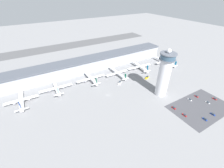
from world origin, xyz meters
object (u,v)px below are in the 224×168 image
at_px(airplane_gate_echo, 140,66).
at_px(car_white_wagon, 215,99).
at_px(car_grey_coupe, 196,96).
at_px(car_maroon_suv, 208,103).
at_px(airplane_gate_charlie, 91,78).
at_px(airplane_gate_foxtrot, 164,61).
at_px(service_truck_catering, 120,83).
at_px(airplane_gate_alpha, 21,100).
at_px(car_green_van, 174,108).
at_px(car_yellow_taxi, 213,114).
at_px(car_blue_compact, 205,119).
at_px(car_silver_sedan, 190,100).
at_px(car_red_hatchback, 184,115).
at_px(airplane_gate_delta, 117,73).
at_px(airplane_gate_bravo, 56,88).
at_px(control_tower, 164,74).
at_px(service_truck_fuel, 147,78).

distance_m(airplane_gate_echo, car_white_wagon, 103.93).
height_order(car_grey_coupe, car_maroon_suv, car_maroon_suv).
distance_m(airplane_gate_charlie, airplane_gate_foxtrot, 125.98).
height_order(service_truck_catering, car_white_wagon, service_truck_catering).
bearing_deg(airplane_gate_alpha, car_green_van, -33.31).
height_order(car_maroon_suv, car_yellow_taxi, car_yellow_taxi).
bearing_deg(car_blue_compact, car_white_wagon, 18.55).
xyz_separation_m(car_silver_sedan, car_red_hatchback, (-25.55, -12.72, 0.02)).
distance_m(airplane_gate_echo, car_blue_compact, 114.92).
relative_size(car_maroon_suv, car_red_hatchback, 0.97).
height_order(airplane_gate_delta, airplane_gate_echo, airplane_gate_echo).
bearing_deg(car_grey_coupe, car_maroon_suv, -88.28).
distance_m(airplane_gate_alpha, airplane_gate_delta, 120.96).
bearing_deg(car_silver_sedan, airplane_gate_delta, 114.10).
height_order(airplane_gate_bravo, car_green_van, airplane_gate_bravo).
relative_size(airplane_gate_echo, car_maroon_suv, 8.87).
height_order(control_tower, car_blue_compact, control_tower).
relative_size(service_truck_catering, car_blue_compact, 1.70).
distance_m(airplane_gate_alpha, service_truck_fuel, 154.31).
relative_size(airplane_gate_bravo, car_maroon_suv, 8.32).
relative_size(car_green_van, car_red_hatchback, 0.93).
relative_size(airplane_gate_charlie, car_blue_compact, 8.67).
xyz_separation_m(airplane_gate_echo, service_truck_fuel, (-9.28, -27.43, -3.20)).
bearing_deg(car_green_van, airplane_gate_delta, 98.53).
bearing_deg(car_green_van, airplane_gate_bravo, 136.32).
bearing_deg(control_tower, airplane_gate_charlie, 131.19).
height_order(airplane_gate_charlie, car_silver_sedan, airplane_gate_charlie).
xyz_separation_m(airplane_gate_foxtrot, car_red_hatchback, (-73.20, -95.74, -3.56)).
xyz_separation_m(car_blue_compact, car_yellow_taxi, (13.05, -0.00, -0.02)).
relative_size(car_grey_coupe, car_red_hatchback, 0.88).
distance_m(car_blue_compact, car_grey_coupe, 36.64).
bearing_deg(service_truck_catering, airplane_gate_echo, 21.84).
bearing_deg(car_white_wagon, car_silver_sedan, 152.85).
height_order(control_tower, car_red_hatchback, control_tower).
bearing_deg(car_grey_coupe, airplane_gate_bravo, 145.71).
bearing_deg(airplane_gate_alpha, car_maroon_suv, -30.27).
xyz_separation_m(car_yellow_taxi, car_red_hatchback, (-25.03, 13.34, -0.02)).
relative_size(control_tower, car_green_van, 12.30).
xyz_separation_m(service_truck_fuel, car_maroon_suv, (21.07, -73.46, -0.44)).
bearing_deg(car_blue_compact, service_truck_catering, 110.24).
relative_size(car_maroon_suv, car_white_wagon, 1.02).
distance_m(airplane_gate_bravo, airplane_gate_foxtrot, 170.77).
bearing_deg(service_truck_fuel, control_tower, -107.30).
distance_m(service_truck_catering, car_green_van, 72.04).
bearing_deg(airplane_gate_charlie, service_truck_fuel, -24.44).
relative_size(service_truck_catering, car_maroon_suv, 1.67).
relative_size(service_truck_fuel, car_green_van, 1.77).
relative_size(airplane_gate_delta, car_blue_compact, 8.95).
height_order(car_silver_sedan, car_grey_coupe, car_silver_sedan).
relative_size(airplane_gate_delta, car_silver_sedan, 8.62).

